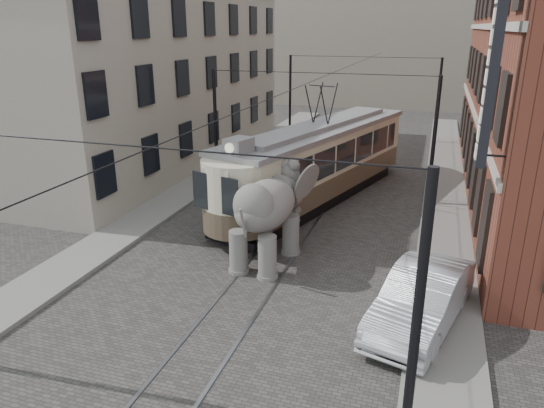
% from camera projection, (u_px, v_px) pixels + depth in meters
% --- Properties ---
extents(ground, '(120.00, 120.00, 0.00)m').
position_uv_depth(ground, '(286.00, 239.00, 20.14)').
color(ground, '#454340').
extents(tram_rails, '(1.54, 80.00, 0.02)m').
position_uv_depth(tram_rails, '(286.00, 239.00, 20.14)').
color(tram_rails, slate).
rests_on(tram_rails, ground).
extents(sidewalk_right, '(2.00, 60.00, 0.15)m').
position_uv_depth(sidewalk_right, '(445.00, 258.00, 18.38)').
color(sidewalk_right, slate).
rests_on(sidewalk_right, ground).
extents(sidewalk_left, '(2.00, 60.00, 0.15)m').
position_uv_depth(sidewalk_left, '(143.00, 220.00, 22.00)').
color(sidewalk_left, slate).
rests_on(sidewalk_left, ground).
extents(stucco_building, '(7.00, 24.00, 10.00)m').
position_uv_depth(stucco_building, '(159.00, 79.00, 30.65)').
color(stucco_building, '#A09684').
rests_on(stucco_building, ground).
extents(distant_block, '(28.00, 10.00, 14.00)m').
position_uv_depth(distant_block, '(393.00, 36.00, 53.74)').
color(distant_block, '#A09684').
rests_on(distant_block, ground).
extents(catenary, '(11.00, 30.20, 6.00)m').
position_uv_depth(catenary, '(313.00, 140.00, 23.69)').
color(catenary, black).
rests_on(catenary, ground).
extents(tram, '(6.71, 14.13, 5.51)m').
position_uv_depth(tram, '(320.00, 144.00, 23.84)').
color(tram, beige).
rests_on(tram, ground).
extents(elephant, '(3.55, 5.76, 3.36)m').
position_uv_depth(elephant, '(266.00, 218.00, 17.65)').
color(elephant, slate).
rests_on(elephant, ground).
extents(parked_car, '(3.04, 5.37, 1.67)m').
position_uv_depth(parked_car, '(422.00, 299.00, 14.08)').
color(parked_car, '#A8A8AC').
rests_on(parked_car, ground).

